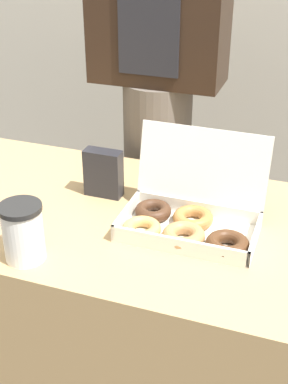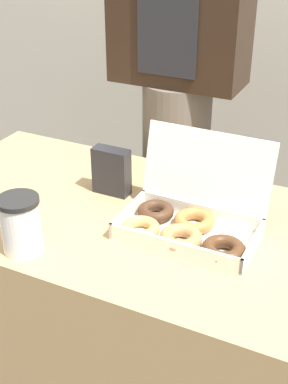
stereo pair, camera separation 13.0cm
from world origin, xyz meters
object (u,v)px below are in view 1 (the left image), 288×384
at_px(donut_box, 187,219).
at_px(napkin_holder, 103,173).
at_px(coffee_cup, 23,232).
at_px(person_customer, 158,72).

xyz_separation_m(donut_box, napkin_holder, (-0.27, 0.11, 0.03)).
bearing_deg(coffee_cup, napkin_holder, 81.04).
distance_m(donut_box, napkin_holder, 0.29).
bearing_deg(person_customer, donut_box, -64.53).
bearing_deg(person_customer, napkin_holder, -92.68).
bearing_deg(person_customer, coffee_cup, -95.50).
xyz_separation_m(coffee_cup, person_customer, (0.07, 0.76, 0.17)).
bearing_deg(napkin_holder, donut_box, -21.42).
relative_size(donut_box, coffee_cup, 2.43).
relative_size(coffee_cup, person_customer, 0.08).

